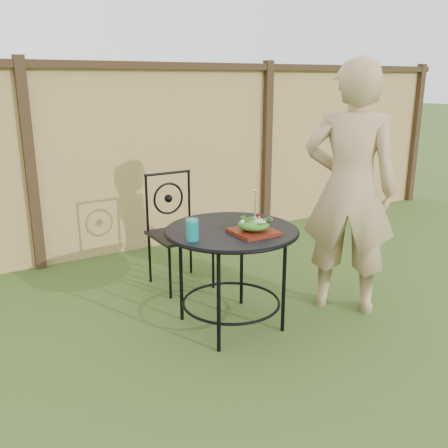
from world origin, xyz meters
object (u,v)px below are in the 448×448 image
Objects in this scene: patio_chair at (177,227)px; salad_plate at (254,232)px; patio_table at (231,248)px; diner at (350,190)px.

patio_chair is 1.09m from salad_plate.
diner reaches higher than patio_table.
diner is 6.87× the size of salad_plate.
patio_table is 0.24m from salad_plate.
salad_plate is at bearing 47.26° from diner.
patio_table is 0.90m from patio_chair.
diner reaches higher than salad_plate.
patio_table is 0.97× the size of patio_chair.
patio_table is at bearing 36.83° from diner.
patio_table is at bearing 111.17° from salad_plate.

